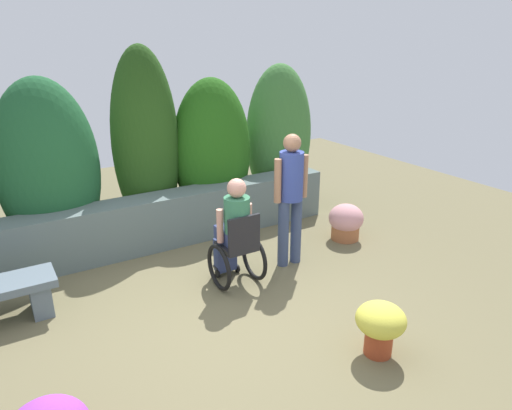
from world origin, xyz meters
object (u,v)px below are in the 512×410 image
at_px(flower_pot_terracotta_by_wall, 346,222).
at_px(person_standing_companion, 291,192).
at_px(person_in_wheelchair, 235,235).
at_px(flower_pot_red_accent, 380,324).

bearing_deg(flower_pot_terracotta_by_wall, person_standing_companion, -169.85).
height_order(person_in_wheelchair, person_standing_companion, person_standing_companion).
bearing_deg(person_standing_companion, flower_pot_terracotta_by_wall, -5.11).
bearing_deg(flower_pot_terracotta_by_wall, person_in_wheelchair, -171.87).
xyz_separation_m(person_standing_companion, flower_pot_terracotta_by_wall, (1.15, 0.21, -0.72)).
relative_size(person_in_wheelchair, flower_pot_red_accent, 2.54).
bearing_deg(person_standing_companion, person_in_wheelchair, 170.09).
distance_m(flower_pot_terracotta_by_wall, flower_pot_red_accent, 2.62).
relative_size(person_in_wheelchair, flower_pot_terracotta_by_wall, 2.50).
height_order(person_standing_companion, flower_pot_terracotta_by_wall, person_standing_companion).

